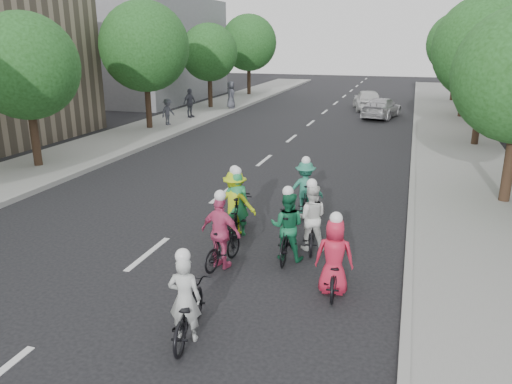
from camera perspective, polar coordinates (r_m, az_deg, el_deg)
The scene contains 26 objects.
ground at distance 12.47m, azimuth -12.23°, elevation -6.91°, with size 120.00×120.00×0.00m, color black.
sidewalk_left at distance 24.66m, azimuth -17.25°, elevation 4.95°, with size 4.00×80.00×0.15m, color gray.
curb_left at distance 23.62m, azimuth -13.32°, elevation 4.78°, with size 0.18×80.00×0.18m, color #999993.
sidewalk_right at distance 20.55m, azimuth 22.90°, elevation 1.97°, with size 4.00×80.00×0.15m, color gray.
curb_right at distance 20.43m, azimuth 17.48°, elevation 2.51°, with size 0.18×80.00×0.18m, color #999993.
bldg_sw at distance 43.67m, azimuth -13.14°, elevation 15.55°, with size 10.00×14.00×8.00m, color slate.
tree_l_2 at distance 21.16m, azimuth -24.85°, elevation 12.89°, with size 4.00×4.00×5.97m.
tree_l_3 at distance 28.50m, azimuth -12.61°, elevation 15.90°, with size 4.80×4.80×6.93m.
tree_l_4 at distance 36.62m, azimuth -5.38°, elevation 15.60°, with size 4.00×4.00×5.97m.
tree_l_5 at distance 45.05m, azimuth -0.83°, elevation 16.68°, with size 4.80×4.80×6.93m.
tree_r_1 at distance 25.60m, azimuth 24.89°, elevation 14.64°, with size 4.80×4.80×6.93m.
tree_r_2 at distance 34.56m, azimuth 23.02°, elevation 14.25°, with size 4.00×4.00×5.97m.
tree_r_3 at distance 43.52m, azimuth 22.10°, elevation 15.45°, with size 4.80×4.80×6.93m.
cyclist_0 at distance 8.92m, azimuth -7.87°, elevation -13.01°, with size 0.92×1.88×1.71m.
cyclist_1 at distance 11.74m, azimuth 3.65°, elevation -4.45°, with size 0.84×1.92×1.80m.
cyclist_2 at distance 13.21m, azimuth -2.35°, elevation -1.87°, with size 1.14×1.74×1.88m.
cyclist_3 at distance 11.31m, azimuth -3.94°, elevation -5.35°, with size 1.06×1.55×1.85m.
cyclist_4 at distance 10.38m, azimuth 8.93°, elevation -8.15°, with size 0.83×1.69×1.76m.
cyclist_5 at distance 13.17m, azimuth -2.08°, elevation -2.13°, with size 0.80×1.86×1.86m.
cyclist_6 at distance 12.36m, azimuth 6.29°, elevation -3.63°, with size 0.93×1.84×1.81m.
cyclist_7 at distance 14.67m, azimuth 5.66°, elevation 0.00°, with size 1.15×1.64×1.77m.
follow_car_lead at distance 33.59m, azimuth 14.15°, elevation 9.31°, with size 1.80×4.42×1.28m, color #BBBBC0.
follow_car_trail at distance 37.07m, azimuth 12.61°, elevation 10.27°, with size 1.74×4.31×1.47m, color silver.
spectator_0 at distance 29.49m, azimuth -10.04°, elevation 9.02°, with size 0.97×0.56×1.50m, color #474853.
spectator_1 at distance 32.06m, azimuth -7.59°, elevation 10.06°, with size 1.06×0.44×1.80m, color #525360.
spectator_2 at distance 35.98m, azimuth -2.89°, elevation 11.03°, with size 0.92×0.60×1.88m, color #4A4B56.
Camera 1 is at (5.81, -9.82, 5.04)m, focal length 35.00 mm.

